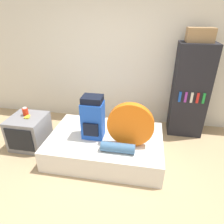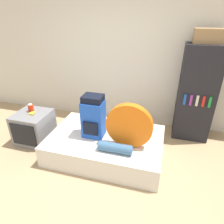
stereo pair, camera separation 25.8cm
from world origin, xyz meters
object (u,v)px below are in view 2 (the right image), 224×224
(cardboard_box, at_px, (208,36))
(bookshelf, at_px, (196,94))
(tent_bag, at_px, (129,126))
(canister, at_px, (31,108))
(sleeping_roll, at_px, (115,148))
(television, at_px, (34,127))
(backpack, at_px, (93,117))

(cardboard_box, bearing_deg, bookshelf, -81.74)
(tent_bag, relative_size, canister, 4.73)
(sleeping_roll, distance_m, television, 1.67)
(backpack, bearing_deg, tent_bag, -11.60)
(tent_bag, distance_m, television, 1.83)
(sleeping_roll, relative_size, bookshelf, 0.29)
(sleeping_roll, height_order, bookshelf, bookshelf)
(bookshelf, bearing_deg, cardboard_box, 98.26)
(backpack, distance_m, bookshelf, 1.86)
(sleeping_roll, distance_m, bookshelf, 1.78)
(backpack, height_order, cardboard_box, cardboard_box)
(sleeping_roll, height_order, cardboard_box, cardboard_box)
(tent_bag, xyz_separation_m, television, (-1.77, 0.16, -0.42))
(television, bearing_deg, backpack, -1.87)
(television, distance_m, bookshelf, 2.96)
(backpack, xyz_separation_m, canister, (-1.22, 0.11, -0.06))
(backpack, bearing_deg, sleeping_roll, -36.65)
(backpack, height_order, television, backpack)
(canister, bearing_deg, cardboard_box, 17.77)
(tent_bag, xyz_separation_m, cardboard_box, (0.97, 1.13, 1.12))
(television, xyz_separation_m, cardboard_box, (2.74, 0.97, 1.53))
(television, height_order, bookshelf, bookshelf)
(backpack, xyz_separation_m, cardboard_box, (1.56, 1.01, 1.12))
(sleeping_roll, distance_m, cardboard_box, 2.23)
(sleeping_roll, bearing_deg, backpack, 143.35)
(backpack, xyz_separation_m, tent_bag, (0.59, -0.12, 0.01))
(backpack, relative_size, tent_bag, 1.01)
(tent_bag, relative_size, bookshelf, 0.40)
(sleeping_roll, relative_size, canister, 3.41)
(television, relative_size, cardboard_box, 1.40)
(tent_bag, xyz_separation_m, canister, (-1.82, 0.24, -0.07))
(tent_bag, distance_m, sleeping_roll, 0.37)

